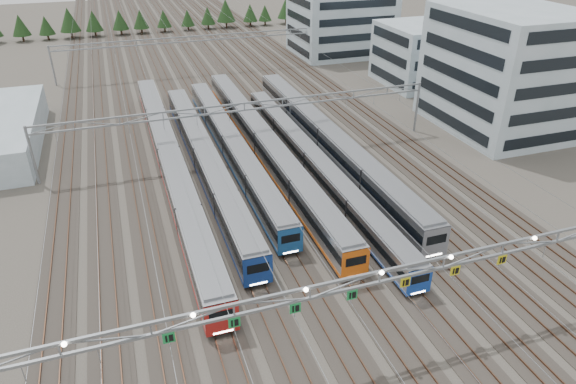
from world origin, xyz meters
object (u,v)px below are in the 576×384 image
object	(u,v)px
train_f	(327,139)
depot_bldg_mid	(420,55)
gantry_near	(379,280)
depot_bldg_south	(506,70)
west_shed	(3,132)
train_e	(313,162)
depot_bldg_north	(341,23)
gantry_mid	(245,113)
train_c	(232,145)
train_d	(264,143)
gantry_far	(191,43)
train_b	(205,159)
train_a	(170,159)

from	to	relation	value
train_f	depot_bldg_mid	size ratio (longest dim) A/B	3.50
gantry_near	depot_bldg_mid	xyz separation A→B (m)	(42.20, 62.76, -1.24)
depot_bldg_south	west_shed	distance (m)	77.56
train_e	depot_bldg_mid	xyz separation A→B (m)	(35.40, 31.91, 3.96)
train_f	depot_bldg_north	bearing A→B (deg)	64.30
depot_bldg_north	gantry_mid	bearing A→B (deg)	-126.38
gantry_mid	depot_bldg_south	bearing A→B (deg)	-3.40
train_c	train_d	size ratio (longest dim) A/B	0.84
gantry_mid	train_c	bearing A→B (deg)	-162.83
train_c	train_e	size ratio (longest dim) A/B	0.96
train_d	gantry_far	world-z (taller)	gantry_far
train_c	depot_bldg_south	size ratio (longest dim) A/B	2.33
train_e	west_shed	distance (m)	46.78
train_c	train_f	world-z (taller)	train_f
depot_bldg_mid	west_shed	distance (m)	76.20
train_c	depot_bldg_mid	bearing A→B (deg)	27.73
train_e	depot_bldg_mid	size ratio (longest dim) A/B	3.34
train_c	gantry_far	distance (m)	45.96
depot_bldg_north	west_shed	world-z (taller)	depot_bldg_north
train_d	train_f	distance (m)	9.20
train_c	depot_bldg_south	distance (m)	44.70
depot_bldg_north	train_f	bearing A→B (deg)	-115.70
west_shed	train_c	bearing A→B (deg)	-25.94
train_d	gantry_near	distance (m)	38.86
train_b	depot_bldg_mid	xyz separation A→B (m)	(48.90, 26.76, 3.72)
depot_bldg_north	gantry_near	bearing A→B (deg)	-112.39
depot_bldg_north	train_a	bearing A→B (deg)	-132.24
depot_bldg_south	depot_bldg_mid	xyz separation A→B (m)	(0.33, 25.13, -3.45)
train_d	train_e	size ratio (longest dim) A/B	1.14
train_e	gantry_far	world-z (taller)	gantry_far
gantry_near	west_shed	world-z (taller)	gantry_near
train_a	gantry_far	distance (m)	49.30
train_e	gantry_mid	size ratio (longest dim) A/B	0.95
depot_bldg_south	train_b	bearing A→B (deg)	-178.08
train_d	train_f	world-z (taller)	train_f
train_b	gantry_far	world-z (taller)	gantry_far
train_d	train_e	xyz separation A→B (m)	(4.50, -7.62, -0.23)
train_f	gantry_mid	distance (m)	12.50
train_c	west_shed	bearing A→B (deg)	154.06
train_e	train_f	bearing A→B (deg)	51.78
gantry_near	train_c	bearing A→B (deg)	93.20
gantry_far	depot_bldg_south	bearing A→B (deg)	-48.63
train_a	west_shed	world-z (taller)	west_shed
train_a	train_e	distance (m)	19.12
gantry_mid	depot_bldg_north	distance (m)	63.03
train_c	train_e	xyz separation A→B (m)	(9.00, -8.57, -0.14)
train_a	train_d	bearing A→B (deg)	4.94
depot_bldg_south	gantry_mid	bearing A→B (deg)	176.60
gantry_mid	train_d	bearing A→B (deg)	-36.15
train_c	train_e	distance (m)	12.43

